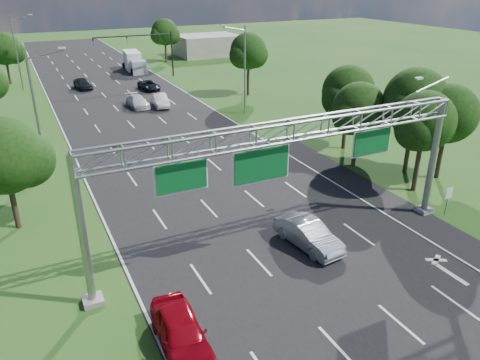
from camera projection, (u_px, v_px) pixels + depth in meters
ground at (181, 155)px, 42.79m from camera, size 220.00×220.00×0.00m
road at (181, 155)px, 42.79m from camera, size 18.00×180.00×0.02m
road_flare at (389, 204)px, 33.72m from camera, size 3.00×30.00×0.02m
sign_gantry at (291, 141)px, 25.34m from camera, size 23.50×1.00×9.56m
regulatory_sign at (448, 195)px, 31.51m from camera, size 0.60×0.08×2.10m
traffic_signal at (150, 44)px, 72.48m from camera, size 12.21×0.24×7.00m
streetlight_l_near at (38, 110)px, 36.01m from camera, size 2.97×0.22×10.16m
streetlight_l_far at (17, 50)px, 64.79m from camera, size 2.97×0.22×10.16m
streetlight_r_mid at (243, 66)px, 53.29m from camera, size 2.97×0.22×10.16m
tree_cluster_right at (396, 108)px, 37.68m from camera, size 9.91×14.60×8.68m
tree_verge_la at (6, 159)px, 28.74m from camera, size 5.76×4.80×7.40m
tree_verge_lc at (5, 50)px, 68.52m from camera, size 5.76×4.80×7.62m
tree_verge_rd at (249, 53)px, 61.79m from camera, size 5.76×4.80×8.28m
tree_verge_re at (165, 33)px, 85.83m from camera, size 5.76×4.80×7.84m
building_right at (207, 45)px, 94.36m from camera, size 12.00×9.00×4.00m
red_coupe at (181, 332)px, 20.45m from camera, size 2.22×5.01×1.68m
silver_sedan at (308, 234)px, 28.19m from camera, size 2.32×5.07×1.61m
car_queue_a at (137, 102)px, 57.90m from camera, size 2.28×4.98×1.41m
car_queue_b at (149, 85)px, 66.63m from camera, size 2.52×4.77×1.28m
car_queue_c at (83, 84)px, 67.08m from camera, size 2.43×4.75×1.55m
car_queue_d at (160, 100)px, 58.21m from camera, size 2.18×4.85×1.54m
box_truck at (134, 62)px, 79.41m from camera, size 3.00×8.49×3.14m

